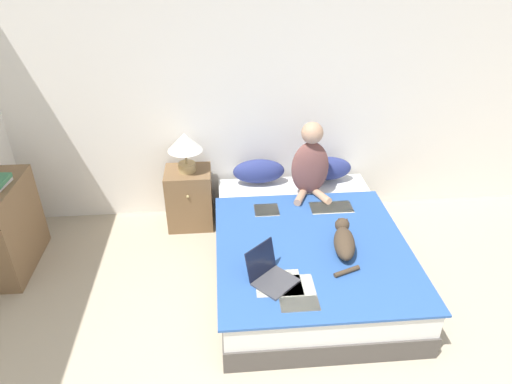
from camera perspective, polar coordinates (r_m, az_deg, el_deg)
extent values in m
cube|color=white|center=(4.55, 2.29, 12.01)|extent=(6.18, 0.05, 2.55)
cube|color=#4C4742|center=(4.17, 6.27, -8.62)|extent=(1.54, 2.10, 0.19)
cube|color=silver|center=(4.04, 6.43, -6.40)|extent=(1.51, 2.07, 0.21)
cube|color=#2D569E|center=(3.81, 7.11, -6.89)|extent=(1.58, 1.68, 0.02)
cube|color=silver|center=(4.24, 1.33, -2.30)|extent=(0.23, 0.22, 0.01)
cube|color=silver|center=(3.44, 2.81, -11.33)|extent=(0.34, 0.29, 0.01)
cube|color=silver|center=(4.33, 9.39, -1.95)|extent=(0.39, 0.22, 0.01)
cube|color=silver|center=(3.37, 5.14, -12.46)|extent=(0.28, 0.38, 0.01)
ellipsoid|color=navy|center=(4.63, 0.34, 2.61)|extent=(0.52, 0.22, 0.25)
ellipsoid|color=navy|center=(4.74, 8.72, 2.91)|extent=(0.52, 0.22, 0.25)
ellipsoid|color=brown|center=(4.40, 6.76, 2.98)|extent=(0.36, 0.20, 0.54)
sphere|color=tan|center=(4.25, 7.05, 7.34)|extent=(0.20, 0.20, 0.20)
cylinder|color=tan|center=(4.39, 5.62, -0.56)|extent=(0.17, 0.26, 0.07)
cylinder|color=tan|center=(4.43, 8.13, -0.45)|extent=(0.17, 0.26, 0.07)
ellipsoid|color=#473828|center=(3.74, 10.98, -6.32)|extent=(0.23, 0.42, 0.17)
sphere|color=#473828|center=(3.90, 10.72, -4.07)|extent=(0.12, 0.12, 0.12)
cone|color=#473828|center=(3.87, 10.29, -3.51)|extent=(0.05, 0.05, 0.05)
cone|color=#473828|center=(3.88, 11.27, -3.53)|extent=(0.05, 0.05, 0.05)
cylinder|color=#473828|center=(3.57, 11.28, -9.69)|extent=(0.22, 0.11, 0.04)
cube|color=#424247|center=(3.43, 2.46, -11.22)|extent=(0.38, 0.38, 0.02)
cube|color=black|center=(3.42, 0.59, -8.47)|extent=(0.25, 0.24, 0.24)
cube|color=brown|center=(4.69, -8.30, -0.73)|extent=(0.45, 0.39, 0.62)
sphere|color=tan|center=(4.44, -8.53, -0.57)|extent=(0.03, 0.03, 0.03)
cylinder|color=tan|center=(4.52, -8.63, 3.10)|extent=(0.17, 0.17, 0.09)
cylinder|color=tan|center=(4.47, -8.74, 4.39)|extent=(0.02, 0.02, 0.14)
cone|color=white|center=(4.40, -8.90, 6.22)|extent=(0.34, 0.34, 0.17)
cube|color=brown|center=(4.56, -28.40, -3.91)|extent=(0.28, 0.80, 0.83)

